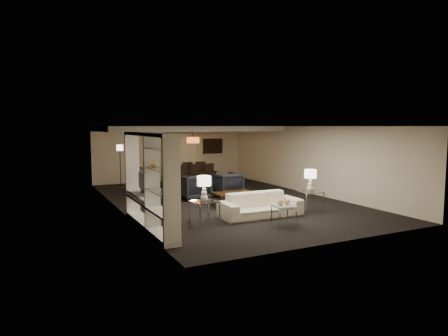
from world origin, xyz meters
name	(u,v)px	position (x,y,z in m)	size (l,w,h in m)	color
floor	(224,200)	(0.00, 0.00, 0.00)	(11.00, 11.00, 0.00)	black
ceiling	(224,126)	(0.00, 0.00, 2.50)	(7.00, 11.00, 0.02)	silver
wall_back	(171,154)	(0.00, 5.50, 1.25)	(7.00, 0.02, 2.50)	beige
wall_front	(339,185)	(0.00, -5.50, 1.25)	(7.00, 0.02, 2.50)	beige
wall_left	(119,168)	(-3.50, 0.00, 1.25)	(0.02, 11.00, 2.50)	beige
wall_right	(308,160)	(3.50, 0.00, 1.25)	(0.02, 11.00, 2.50)	beige
ceiling_soffit	(186,129)	(0.00, 3.50, 2.40)	(7.00, 4.00, 0.20)	silver
curtains	(152,155)	(-0.90, 5.42, 1.20)	(1.50, 0.12, 2.40)	beige
door	(185,157)	(0.70, 5.47, 1.05)	(0.90, 0.05, 2.10)	silver
painting	(213,146)	(2.10, 5.46, 1.55)	(0.95, 0.04, 0.65)	#142D38
media_unit	(149,181)	(-3.31, -2.60, 1.18)	(0.38, 3.40, 2.35)	white
pendant_light	(193,140)	(0.30, 3.50, 1.92)	(0.52, 0.52, 0.24)	#D8591E
sofa	(261,205)	(-0.19, -2.67, 0.33)	(2.29, 0.89, 0.67)	beige
coffee_table	(234,199)	(-0.19, -1.07, 0.23)	(1.26, 0.73, 0.45)	black
armchair_left	(195,187)	(-0.79, 0.63, 0.43)	(0.91, 0.94, 0.85)	black
armchair_right	(226,185)	(0.41, 0.63, 0.43)	(0.91, 0.94, 0.85)	black
side_table_left	(204,212)	(-1.89, -2.67, 0.29)	(0.63, 0.63, 0.59)	white
side_table_right	(310,201)	(1.51, -2.67, 0.29)	(0.63, 0.63, 0.59)	silver
table_lamp_left	(204,189)	(-1.89, -2.67, 0.91)	(0.36, 0.36, 0.65)	white
table_lamp_right	(310,181)	(1.51, -2.67, 0.91)	(0.36, 0.36, 0.65)	white
marble_table	(284,215)	(-0.19, -3.77, 0.26)	(0.52, 0.52, 0.52)	silver
gold_gourd_a	(280,202)	(-0.29, -3.77, 0.61)	(0.17, 0.17, 0.17)	#E3CE78
gold_gourd_b	(287,202)	(-0.09, -3.77, 0.60)	(0.15, 0.15, 0.15)	tan
television	(142,181)	(-3.28, -1.81, 1.08)	(0.15, 1.13, 0.65)	black
vase_blue	(165,190)	(-3.31, -3.82, 1.14)	(0.16, 0.16, 0.17)	#263BA4
vase_amber	(154,164)	(-3.31, -3.03, 1.64)	(0.16, 0.16, 0.17)	gold
floor_speaker	(164,194)	(-2.33, -0.73, 0.51)	(0.11, 0.11, 1.03)	black
dining_table	(192,179)	(0.06, 3.10, 0.34)	(1.93, 1.08, 0.68)	black
chair_nl	(183,178)	(-0.54, 2.45, 0.50)	(0.47, 0.47, 1.01)	black
chair_nm	(198,177)	(0.06, 2.45, 0.50)	(0.47, 0.47, 1.01)	black
chair_nr	(212,176)	(0.66, 2.45, 0.50)	(0.47, 0.47, 1.01)	black
chair_fl	(172,174)	(-0.54, 3.75, 0.50)	(0.47, 0.47, 1.01)	black
chair_fm	(186,174)	(0.06, 3.75, 0.50)	(0.47, 0.47, 1.01)	black
chair_fr	(199,173)	(0.66, 3.75, 0.50)	(0.47, 0.47, 1.01)	black
floor_lamp	(120,167)	(-2.57, 4.19, 0.88)	(0.25, 0.25, 1.76)	black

